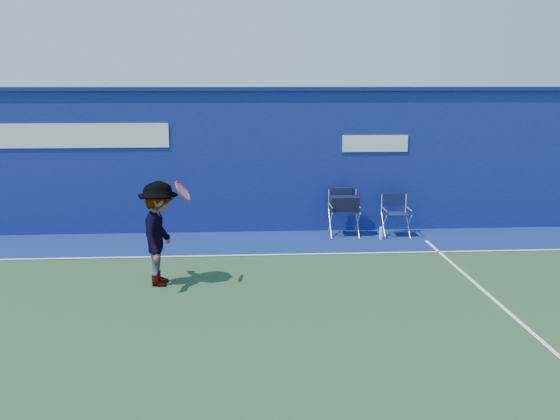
{
  "coord_description": "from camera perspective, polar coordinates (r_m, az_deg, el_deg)",
  "views": [
    {
      "loc": [
        0.8,
        -7.46,
        3.19
      ],
      "look_at": [
        1.42,
        2.6,
        1.0
      ],
      "focal_mm": 38.0,
      "sensor_mm": 36.0,
      "label": 1
    }
  ],
  "objects": [
    {
      "name": "directors_chair_right",
      "position": [
        12.69,
        11.06,
        -1.25
      ],
      "size": [
        0.52,
        0.47,
        0.88
      ],
      "color": "silver",
      "rests_on": "ground"
    },
    {
      "name": "directors_chair_left",
      "position": [
        12.54,
        6.16,
        -0.58
      ],
      "size": [
        0.58,
        0.54,
        0.98
      ],
      "color": "silver",
      "rests_on": "ground"
    },
    {
      "name": "ground",
      "position": [
        8.15,
        -9.05,
        -10.94
      ],
      "size": [
        80.0,
        80.0,
        0.0
      ],
      "primitive_type": "plane",
      "color": "#264728",
      "rests_on": "ground"
    },
    {
      "name": "tennis_player",
      "position": [
        9.56,
        -11.51,
        -2.23
      ],
      "size": [
        0.87,
        1.11,
        1.7
      ],
      "color": "#EA4738",
      "rests_on": "ground"
    },
    {
      "name": "water_bottle",
      "position": [
        12.37,
        9.7,
        -2.23
      ],
      "size": [
        0.07,
        0.07,
        0.26
      ],
      "primitive_type": "cylinder",
      "color": "silver",
      "rests_on": "ground"
    },
    {
      "name": "out_of_bounds_strip",
      "position": [
        12.02,
        -7.23,
        -3.21
      ],
      "size": [
        24.0,
        1.8,
        0.01
      ],
      "primitive_type": "cube",
      "color": "navy",
      "rests_on": "ground"
    },
    {
      "name": "stadium_wall",
      "position": [
        12.79,
        -7.13,
        4.8
      ],
      "size": [
        24.0,
        0.5,
        3.08
      ],
      "color": "navy",
      "rests_on": "ground"
    },
    {
      "name": "court_lines",
      "position": [
        8.7,
        -8.68,
        -9.32
      ],
      "size": [
        24.0,
        12.0,
        0.01
      ],
      "color": "white",
      "rests_on": "out_of_bounds_strip"
    }
  ]
}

